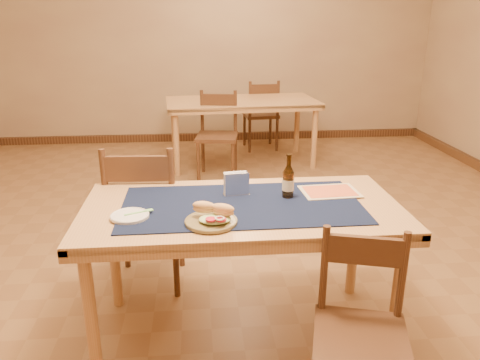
{
  "coord_description": "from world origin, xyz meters",
  "views": [
    {
      "loc": [
        -0.21,
        -2.97,
        1.65
      ],
      "look_at": [
        0.0,
        -0.7,
        0.85
      ],
      "focal_mm": 35.0,
      "sensor_mm": 36.0,
      "label": 1
    }
  ],
  "objects": [
    {
      "name": "chair_back_near",
      "position": [
        0.0,
        1.88,
        0.47
      ],
      "size": [
        0.48,
        0.48,
        0.91
      ],
      "color": "#4C2F1B",
      "rests_on": "ground"
    },
    {
      "name": "beer_bottle",
      "position": [
        0.25,
        -0.72,
        0.84
      ],
      "size": [
        0.06,
        0.06,
        0.23
      ],
      "color": "#462A0C",
      "rests_on": "placemat"
    },
    {
      "name": "sandwich_plate",
      "position": [
        -0.16,
        -1.01,
        0.78
      ],
      "size": [
        0.24,
        0.24,
        0.09
      ],
      "color": "brown",
      "rests_on": "placemat"
    },
    {
      "name": "back_table",
      "position": [
        0.3,
        2.35,
        0.67
      ],
      "size": [
        1.77,
        0.98,
        0.75
      ],
      "color": "tan",
      "rests_on": "ground"
    },
    {
      "name": "chair_main_far",
      "position": [
        -0.55,
        -0.27,
        0.5
      ],
      "size": [
        0.46,
        0.46,
        0.96
      ],
      "color": "#4C2F1B",
      "rests_on": "ground"
    },
    {
      "name": "room",
      "position": [
        0.0,
        0.0,
        1.4
      ],
      "size": [
        6.04,
        7.04,
        2.84
      ],
      "color": "brown",
      "rests_on": "ground"
    },
    {
      "name": "placemat",
      "position": [
        0.0,
        -0.8,
        0.75
      ],
      "size": [
        1.2,
        0.6,
        0.01
      ],
      "primitive_type": "cube",
      "color": "black",
      "rests_on": "main_table"
    },
    {
      "name": "napkin_holder",
      "position": [
        -0.02,
        -0.66,
        0.81
      ],
      "size": [
        0.14,
        0.07,
        0.12
      ],
      "color": "silver",
      "rests_on": "placemat"
    },
    {
      "name": "side_plate",
      "position": [
        -0.54,
        -0.91,
        0.76
      ],
      "size": [
        0.18,
        0.18,
        0.02
      ],
      "color": "silver",
      "rests_on": "placemat"
    },
    {
      "name": "main_table",
      "position": [
        0.0,
        -0.8,
        0.67
      ],
      "size": [
        1.6,
        0.8,
        0.75
      ],
      "color": "tan",
      "rests_on": "ground"
    },
    {
      "name": "chair_back_far",
      "position": [
        0.62,
        2.94,
        0.47
      ],
      "size": [
        0.45,
        0.45,
        0.9
      ],
      "color": "#4C2F1B",
      "rests_on": "ground"
    },
    {
      "name": "baseboard",
      "position": [
        0.0,
        0.0,
        0.05
      ],
      "size": [
        6.0,
        7.0,
        0.1
      ],
      "color": "#4C2F1B",
      "rests_on": "ground"
    },
    {
      "name": "chair_main_near",
      "position": [
        0.44,
        -1.41,
        0.43
      ],
      "size": [
        0.47,
        0.47,
        0.82
      ],
      "color": "#4C2F1B",
      "rests_on": "ground"
    },
    {
      "name": "menu_card",
      "position": [
        0.49,
        -0.67,
        0.76
      ],
      "size": [
        0.31,
        0.24,
        0.01
      ],
      "color": "beige",
      "rests_on": "placemat"
    },
    {
      "name": "fork",
      "position": [
        -0.49,
        -0.89,
        0.77
      ],
      "size": [
        0.13,
        0.07,
        0.0
      ],
      "color": "#81D876",
      "rests_on": "side_plate"
    }
  ]
}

